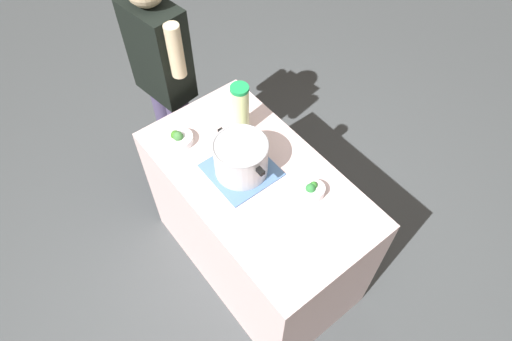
# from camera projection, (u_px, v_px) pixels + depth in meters

# --- Properties ---
(ground_plane) EXTENTS (8.00, 8.00, 0.00)m
(ground_plane) POSITION_uv_depth(u_px,v_px,m) (256.00, 258.00, 2.90)
(ground_plane) COLOR #43484A
(counter_slab) EXTENTS (1.24, 0.68, 0.91)m
(counter_slab) POSITION_uv_depth(u_px,v_px,m) (256.00, 223.00, 2.53)
(counter_slab) COLOR beige
(counter_slab) RESTS_ON ground_plane
(dish_cloth) EXTENTS (0.32, 0.31, 0.01)m
(dish_cloth) POSITION_uv_depth(u_px,v_px,m) (241.00, 170.00, 2.19)
(dish_cloth) COLOR #5176AA
(dish_cloth) RESTS_ON counter_slab
(cooking_pot) EXTENTS (0.34, 0.27, 0.19)m
(cooking_pot) POSITION_uv_depth(u_px,v_px,m) (241.00, 157.00, 2.11)
(cooking_pot) COLOR #B7B7BC
(cooking_pot) RESTS_ON dish_cloth
(lemonade_pitcher) EXTENTS (0.09, 0.09, 0.30)m
(lemonade_pitcher) POSITION_uv_depth(u_px,v_px,m) (240.00, 109.00, 2.24)
(lemonade_pitcher) COLOR #E5F3A1
(lemonade_pitcher) RESTS_ON counter_slab
(broccoli_bowl_front) EXTENTS (0.13, 0.13, 0.08)m
(broccoli_bowl_front) POSITION_uv_depth(u_px,v_px,m) (179.00, 138.00, 2.28)
(broccoli_bowl_front) COLOR silver
(broccoli_bowl_front) RESTS_ON counter_slab
(broccoli_bowl_center) EXTENTS (0.10, 0.10, 0.07)m
(broccoli_bowl_center) POSITION_uv_depth(u_px,v_px,m) (313.00, 190.00, 2.09)
(broccoli_bowl_center) COLOR silver
(broccoli_bowl_center) RESTS_ON counter_slab
(person_cook) EXTENTS (0.50, 0.25, 1.59)m
(person_cook) POSITION_uv_depth(u_px,v_px,m) (165.00, 83.00, 2.61)
(person_cook) COLOR #494063
(person_cook) RESTS_ON ground_plane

